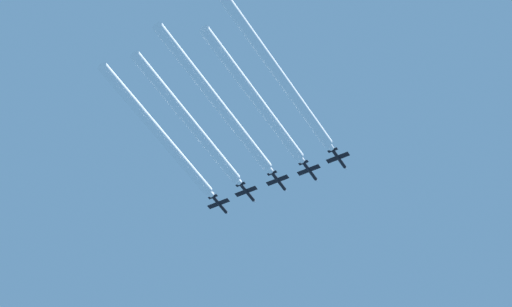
# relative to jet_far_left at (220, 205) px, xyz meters

# --- Properties ---
(jet_far_left) EXTENTS (7.48, 10.89, 2.62)m
(jet_far_left) POSITION_rel_jet_far_left_xyz_m (0.00, 0.00, 0.00)
(jet_far_left) COLOR black
(jet_inner_left) EXTENTS (7.48, 10.89, 2.62)m
(jet_inner_left) POSITION_rel_jet_far_left_xyz_m (10.36, -0.47, 0.23)
(jet_inner_left) COLOR black
(jet_center) EXTENTS (7.48, 10.89, 2.62)m
(jet_center) POSITION_rel_jet_far_left_xyz_m (21.47, -0.06, 0.28)
(jet_center) COLOR black
(jet_inner_right) EXTENTS (7.48, 10.89, 2.62)m
(jet_inner_right) POSITION_rel_jet_far_left_xyz_m (32.23, 0.41, 0.09)
(jet_inner_right) COLOR black
(jet_far_right) EXTENTS (7.48, 10.89, 2.62)m
(jet_far_right) POSITION_rel_jet_far_left_xyz_m (42.58, -0.17, -0.03)
(jet_far_right) COLOR black
(smoke_trail_far_left) EXTENTS (3.08, 61.56, 3.08)m
(smoke_trail_far_left) POSITION_rel_jet_far_left_xyz_m (0.00, -35.78, -0.03)
(smoke_trail_far_left) COLOR white
(smoke_trail_inner_left) EXTENTS (3.08, 60.09, 3.08)m
(smoke_trail_inner_left) POSITION_rel_jet_far_left_xyz_m (10.36, -35.50, 0.21)
(smoke_trail_inner_left) COLOR white
(smoke_trail_center) EXTENTS (3.08, 65.96, 3.08)m
(smoke_trail_center) POSITION_rel_jet_far_left_xyz_m (21.47, -38.03, 0.26)
(smoke_trail_center) COLOR white
(smoke_trail_inner_right) EXTENTS (3.08, 59.29, 3.08)m
(smoke_trail_inner_right) POSITION_rel_jet_far_left_xyz_m (32.23, -34.23, 0.06)
(smoke_trail_inner_right) COLOR white
(smoke_trail_far_right) EXTENTS (3.08, 69.50, 3.08)m
(smoke_trail_far_right) POSITION_rel_jet_far_left_xyz_m (42.58, -39.91, -0.06)
(smoke_trail_far_right) COLOR white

